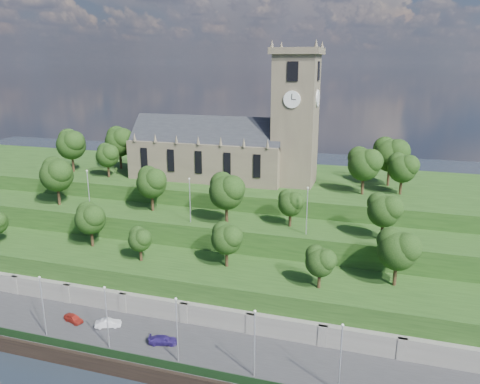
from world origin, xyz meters
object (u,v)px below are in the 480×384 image
(car_right, at_px, (163,340))
(car_middle, at_px, (108,323))
(car_left, at_px, (74,318))
(church, at_px, (231,143))

(car_right, bearing_deg, car_middle, 66.13)
(car_left, bearing_deg, church, 2.15)
(car_middle, relative_size, car_right, 0.93)
(church, distance_m, car_left, 45.64)
(car_middle, xyz_separation_m, car_right, (9.38, -1.45, -0.03))
(church, relative_size, car_right, 9.94)
(car_middle, height_order, car_right, car_middle)
(car_left, xyz_separation_m, car_middle, (5.60, 0.29, 0.03))
(car_middle, bearing_deg, car_right, -122.36)
(car_left, height_order, car_right, car_left)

